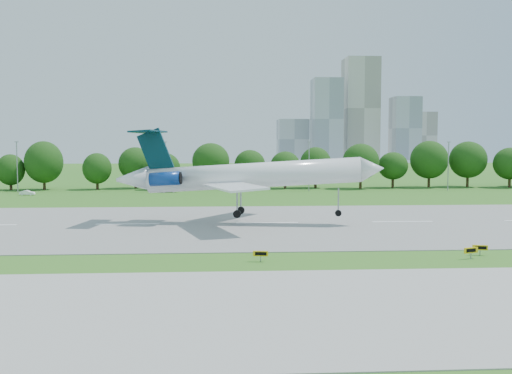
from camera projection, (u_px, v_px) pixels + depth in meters
The scene contains 12 objects.
ground at pixel (287, 257), 57.65m from camera, with size 600.00×600.00×0.00m, color #27651A.
runway at pixel (267, 223), 82.54m from camera, with size 400.00×45.00×0.08m, color gray.
taxiway at pixel (317, 307), 39.73m from camera, with size 400.00×23.00×0.08m, color #ADADA8.
tree_line at pixel (246, 165), 148.77m from camera, with size 288.40×8.40×10.40m.
light_poles at pixel (238, 166), 138.65m from camera, with size 175.90×0.25×12.19m.
skyline at pixel (355, 121), 450.45m from camera, with size 127.00×52.00×80.00m.
airliner at pixel (240, 175), 82.07m from camera, with size 39.01×28.09×12.77m.
taxi_sign_left at pixel (261, 254), 55.41m from camera, with size 1.50×0.38×1.05m.
taxi_sign_centre at pixel (471, 250), 56.74m from camera, with size 1.61×0.73×1.16m.
taxi_sign_right at pixel (480, 248), 58.60m from camera, with size 1.50×0.57×1.06m.
service_vehicle_a at pixel (27, 193), 129.14m from camera, with size 1.15×3.31×1.09m, color white.
service_vehicle_b at pixel (168, 190), 136.38m from camera, with size 1.62×4.02×1.37m, color white.
Camera 1 is at (-6.72, -56.67, 11.33)m, focal length 40.00 mm.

